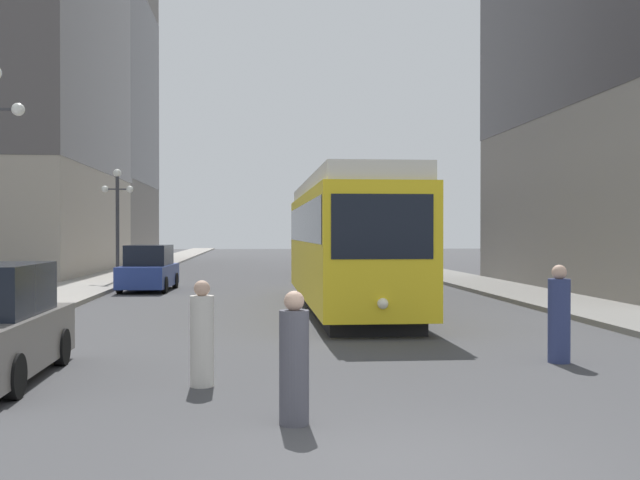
% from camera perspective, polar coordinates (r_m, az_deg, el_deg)
% --- Properties ---
extents(ground_plane, '(200.00, 200.00, 0.00)m').
position_cam_1_polar(ground_plane, '(7.83, 6.16, -16.61)').
color(ground_plane, '#424244').
extents(sidewalk_left, '(3.00, 120.00, 0.15)m').
position_cam_1_polar(sidewalk_left, '(47.90, -13.42, -2.14)').
color(sidewalk_left, gray).
rests_on(sidewalk_left, ground).
extents(sidewalk_right, '(3.00, 120.00, 0.15)m').
position_cam_1_polar(sidewalk_right, '(48.41, 6.74, -2.10)').
color(sidewalk_right, gray).
rests_on(sidewalk_right, ground).
extents(streetcar, '(2.68, 13.65, 3.89)m').
position_cam_1_polar(streetcar, '(22.79, 1.93, 0.02)').
color(streetcar, black).
rests_on(streetcar, ground).
extents(transit_bus, '(2.59, 12.42, 3.45)m').
position_cam_1_polar(transit_bus, '(40.64, 3.43, 0.04)').
color(transit_bus, black).
rests_on(transit_bus, ground).
extents(parked_car_left_near, '(2.04, 4.39, 1.82)m').
position_cam_1_polar(parked_car_left_near, '(30.84, -12.82, -2.19)').
color(parked_car_left_near, black).
rests_on(parked_car_left_near, ground).
extents(pedestrian_crossing_near, '(0.39, 0.39, 1.74)m').
position_cam_1_polar(pedestrian_crossing_near, '(14.11, 17.63, -5.58)').
color(pedestrian_crossing_near, navy).
rests_on(pedestrian_crossing_near, ground).
extents(pedestrian_crossing_far, '(0.36, 0.36, 1.60)m').
position_cam_1_polar(pedestrian_crossing_far, '(11.53, -8.91, -7.26)').
color(pedestrian_crossing_far, beige).
rests_on(pedestrian_crossing_far, ground).
extents(pedestrian_on_sidewalk, '(0.36, 0.36, 1.61)m').
position_cam_1_polar(pedestrian_on_sidewalk, '(9.18, -1.97, -9.23)').
color(pedestrian_on_sidewalk, '#4C4C56').
rests_on(pedestrian_on_sidewalk, ground).
extents(lamp_post_left_far, '(1.41, 0.36, 5.01)m').
position_cam_1_polar(lamp_post_left_far, '(34.91, -15.07, 2.45)').
color(lamp_post_left_far, '#333338').
rests_on(lamp_post_left_far, sidewalk_left).
extents(building_left_corner, '(11.88, 16.34, 25.01)m').
position_cam_1_polar(building_left_corner, '(63.34, -18.13, 10.13)').
color(building_left_corner, slate).
rests_on(building_left_corner, ground).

